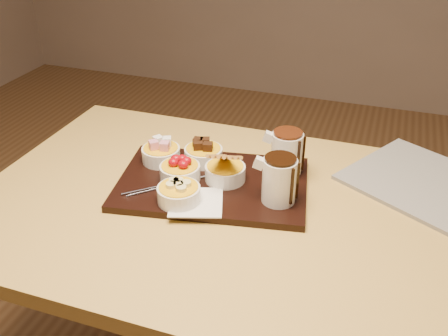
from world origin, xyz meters
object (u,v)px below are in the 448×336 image
(serving_board, at_px, (213,184))
(pitcher_milk_chocolate, at_px, (287,153))
(dining_table, at_px, (226,236))
(pitcher_dark_chocolate, at_px, (279,181))
(newspaper, at_px, (433,186))
(bowl_strawberries, at_px, (180,172))

(serving_board, xyz_separation_m, pitcher_milk_chocolate, (0.16, 0.10, 0.06))
(dining_table, xyz_separation_m, pitcher_dark_chocolate, (0.12, 0.02, 0.17))
(dining_table, distance_m, newspaper, 0.53)
(bowl_strawberries, distance_m, newspaper, 0.63)
(bowl_strawberries, height_order, pitcher_dark_chocolate, pitcher_dark_chocolate)
(newspaper, bearing_deg, serving_board, -131.87)
(serving_board, distance_m, bowl_strawberries, 0.08)
(serving_board, distance_m, pitcher_dark_chocolate, 0.19)
(bowl_strawberries, xyz_separation_m, newspaper, (0.60, 0.19, -0.03))
(serving_board, height_order, newspaper, serving_board)
(serving_board, relative_size, pitcher_dark_chocolate, 4.28)
(serving_board, relative_size, bowl_strawberries, 4.60)
(dining_table, bearing_deg, pitcher_dark_chocolate, 11.20)
(dining_table, bearing_deg, serving_board, 134.53)
(pitcher_milk_chocolate, xyz_separation_m, newspaper, (0.36, 0.07, -0.07))
(pitcher_dark_chocolate, bearing_deg, pitcher_milk_chocolate, 85.60)
(bowl_strawberries, relative_size, pitcher_dark_chocolate, 0.93)
(newspaper, bearing_deg, bowl_strawberries, -132.51)
(dining_table, height_order, bowl_strawberries, bowl_strawberries)
(newspaper, bearing_deg, dining_table, -124.22)
(pitcher_milk_chocolate, bearing_deg, dining_table, -134.69)
(serving_board, height_order, pitcher_milk_chocolate, pitcher_milk_chocolate)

